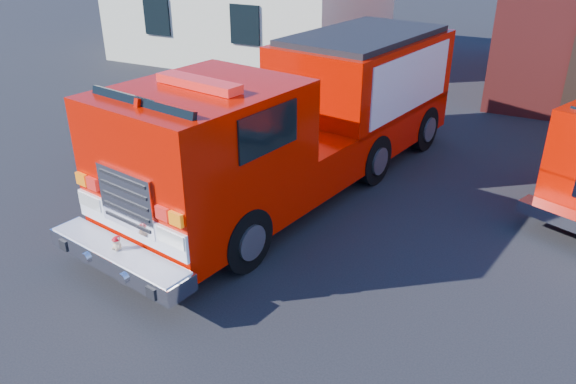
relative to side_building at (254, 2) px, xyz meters
The scene contains 4 objects.
ground 15.96m from the side_building, 55.30° to the right, with size 100.00×100.00×0.00m, color black.
side_building is the anchor object (origin of this frame).
fire_engine 13.85m from the side_building, 55.07° to the right, with size 4.44×10.31×3.08m.
pickup_truck 11.13m from the side_building, 69.18° to the right, with size 2.33×5.36×1.71m.
Camera 1 is at (3.90, -8.74, 5.46)m, focal length 35.00 mm.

